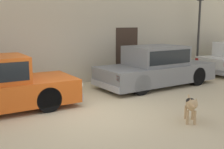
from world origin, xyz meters
name	(u,v)px	position (x,y,z in m)	size (l,w,h in m)	color
ground_plane	(89,113)	(0.00, 0.00, 0.00)	(80.00, 80.00, 0.00)	#CCB78E
parked_sedan_second	(156,66)	(3.63, 1.56, 0.72)	(4.60, 1.80, 1.47)	slate
stray_dog_spotted	(191,105)	(1.67, -1.87, 0.43)	(0.70, 0.79, 0.67)	tan
street_lamp	(199,23)	(7.31, 2.82, 2.31)	(0.22, 0.22, 3.58)	#2D2B28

